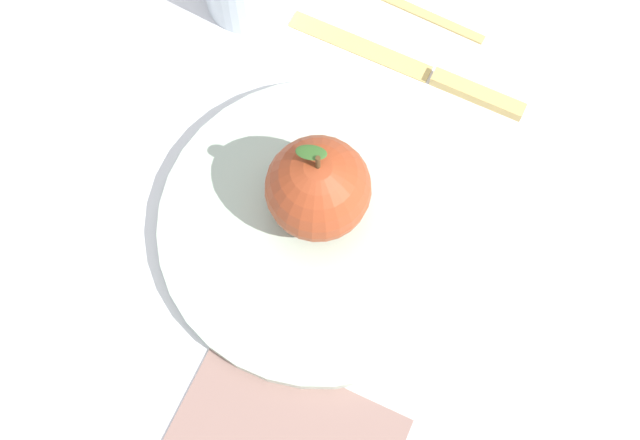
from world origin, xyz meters
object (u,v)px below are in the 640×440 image
knife (425,72)px  linen_napkin (286,436)px  apple (320,191)px  dinner_plate (320,224)px

knife → linen_napkin: size_ratio=1.26×
linen_napkin → apple: bearing=-46.9°
apple → knife: (0.05, -0.16, -0.05)m
knife → linen_napkin: knife is taller
dinner_plate → knife: 0.17m
dinner_plate → apple: size_ratio=2.74×
apple → linen_napkin: (-0.12, 0.13, -0.06)m
knife → dinner_plate: bearing=108.9°
apple → knife: bearing=-72.9°
apple → knife: 0.17m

